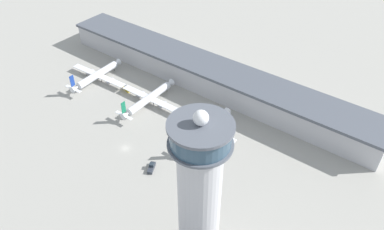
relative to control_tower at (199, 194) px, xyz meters
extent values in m
plane|color=#9E9B93|center=(-62.79, 23.85, -34.02)|extent=(1000.00, 1000.00, 0.00)
cube|color=#B2B2B7|center=(-62.79, 93.85, -27.06)|extent=(208.28, 22.00, 13.93)
cube|color=#4C515B|center=(-62.79, 93.85, -19.29)|extent=(208.28, 25.00, 1.60)
cylinder|color=#BCBCC1|center=(0.00, 0.00, -6.08)|extent=(14.18, 14.18, 55.88)
cylinder|color=#565B66|center=(0.00, 0.00, 22.26)|extent=(19.30, 19.30, 0.80)
cylinder|color=#334C60|center=(0.00, 0.00, 25.63)|extent=(17.76, 17.76, 5.94)
cylinder|color=#565B66|center=(0.00, 0.00, 29.10)|extent=(19.30, 19.30, 1.00)
sphere|color=white|center=(0.00, 0.00, 31.83)|extent=(4.46, 4.46, 4.46)
cylinder|color=silver|center=(-120.12, 57.52, -29.84)|extent=(5.74, 30.74, 4.34)
cone|color=silver|center=(-120.91, 74.74, -29.84)|extent=(4.51, 4.10, 4.34)
cone|color=silver|center=(-119.30, 39.64, -29.84)|extent=(4.14, 5.38, 3.91)
cube|color=silver|center=(-120.15, 58.13, -30.60)|extent=(42.04, 6.32, 0.44)
cylinder|color=#A8A8B2|center=(-128.98, 58.72, -31.91)|extent=(2.60, 4.88, 2.39)
cylinder|color=#A8A8B2|center=(-111.41, 59.53, -31.91)|extent=(2.60, 4.88, 2.39)
cube|color=navy|center=(-119.25, 38.60, -24.19)|extent=(0.43, 2.81, 6.94)
cube|color=silver|center=(-119.23, 38.20, -29.40)|extent=(12.23, 2.56, 0.24)
cylinder|color=black|center=(-120.77, 71.59, -33.01)|extent=(0.28, 0.28, 2.01)
cylinder|color=black|center=(-117.08, 57.47, -33.01)|extent=(0.28, 0.28, 2.01)
cylinder|color=black|center=(-123.15, 57.19, -33.01)|extent=(0.28, 0.28, 2.01)
cylinder|color=silver|center=(-78.01, 58.86, -29.90)|extent=(4.58, 32.99, 4.19)
cone|color=silver|center=(-78.23, 77.21, -29.90)|extent=(4.23, 3.82, 4.19)
cone|color=silver|center=(-77.79, 39.88, -29.90)|extent=(3.83, 5.07, 3.77)
cube|color=silver|center=(-78.02, 59.52, -30.64)|extent=(40.14, 4.87, 0.44)
cylinder|color=#A8A8B2|center=(-86.45, 60.42, -31.91)|extent=(2.36, 4.64, 2.30)
cylinder|color=#A8A8B2|center=(-69.61, 60.62, -31.91)|extent=(2.36, 4.64, 2.30)
cube|color=#14704C|center=(-77.78, 38.87, -24.46)|extent=(0.33, 2.80, 6.70)
cube|color=silver|center=(-77.77, 38.47, -29.49)|extent=(11.75, 2.14, 0.24)
cylinder|color=black|center=(-78.19, 74.13, -33.01)|extent=(0.28, 0.28, 2.02)
cylinder|color=black|center=(-75.08, 58.75, -33.01)|extent=(0.28, 0.28, 2.02)
cylinder|color=black|center=(-80.94, 58.68, -33.01)|extent=(0.28, 0.28, 2.02)
cylinder|color=silver|center=(-35.66, 56.22, -29.66)|extent=(4.64, 30.57, 4.30)
cone|color=silver|center=(-35.85, 73.42, -29.66)|extent=(4.35, 3.92, 4.30)
cone|color=silver|center=(-35.47, 38.38, -29.66)|extent=(3.93, 5.21, 3.87)
cube|color=silver|center=(-35.67, 56.83, -30.42)|extent=(31.98, 4.75, 0.44)
cylinder|color=#A8A8B2|center=(-42.39, 57.76, -31.72)|extent=(2.42, 4.76, 2.37)
cylinder|color=#A8A8B2|center=(-28.98, 57.90, -31.72)|extent=(2.42, 4.76, 2.37)
cube|color=navy|center=(-35.46, 37.35, -24.07)|extent=(0.33, 2.80, 6.88)
cube|color=silver|center=(-35.45, 36.95, -29.23)|extent=(12.07, 2.13, 0.24)
cylinder|color=black|center=(-35.82, 70.28, -32.92)|extent=(0.28, 0.28, 2.21)
cylinder|color=black|center=(-32.65, 56.06, -32.92)|extent=(0.28, 0.28, 2.21)
cylinder|color=black|center=(-38.67, 56.00, -32.92)|extent=(0.28, 0.28, 2.21)
cube|color=black|center=(-98.32, 60.78, -33.96)|extent=(5.53, 3.69, 0.12)
cube|color=gold|center=(-98.32, 60.78, -33.34)|extent=(6.48, 4.05, 1.35)
cube|color=#232D38|center=(-98.90, 60.94, -32.12)|extent=(2.34, 2.62, 1.11)
cube|color=black|center=(-42.96, 21.31, -33.96)|extent=(4.60, 6.22, 0.12)
cube|color=#2D333D|center=(-42.96, 21.31, -33.22)|extent=(5.17, 7.25, 1.61)
cube|color=#232D38|center=(-43.27, 21.93, -31.76)|extent=(2.79, 2.78, 1.31)
camera|label=1|loc=(45.30, -63.66, 95.22)|focal=35.00mm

